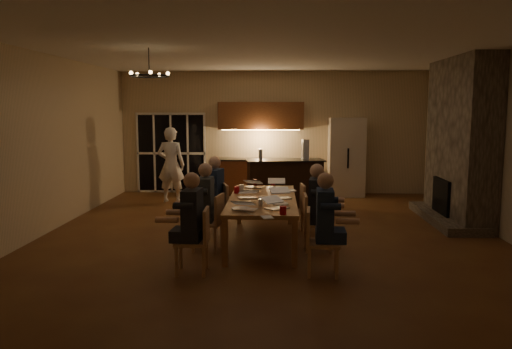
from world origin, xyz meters
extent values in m
plane|color=brown|center=(0.00, 0.00, 0.00)|extent=(9.00, 9.00, 0.00)
cube|color=beige|center=(0.00, 4.52, 1.60)|extent=(8.00, 0.04, 3.20)
cube|color=beige|center=(-4.02, 0.00, 1.60)|extent=(0.04, 9.00, 3.20)
cube|color=beige|center=(4.02, 0.00, 1.60)|extent=(0.04, 9.00, 3.20)
cube|color=white|center=(0.00, 0.00, 3.22)|extent=(8.00, 9.00, 0.04)
cube|color=black|center=(-2.70, 4.47, 1.05)|extent=(1.86, 0.08, 2.10)
cube|color=#6B6154|center=(3.70, 1.20, 1.60)|extent=(0.58, 2.50, 3.20)
cube|color=beige|center=(1.90, 4.15, 1.00)|extent=(0.90, 0.68, 2.00)
cube|color=tan|center=(-0.11, -0.53, 0.38)|extent=(1.10, 2.79, 0.75)
cube|color=black|center=(0.31, 2.60, 0.54)|extent=(1.85, 0.97, 1.08)
imported|color=white|center=(-2.40, 3.04, 0.90)|extent=(0.70, 0.49, 1.80)
torus|color=black|center=(-1.96, -0.52, 2.75)|extent=(0.64, 0.64, 0.03)
cylinder|color=white|center=(-0.13, -0.97, 0.80)|extent=(0.07, 0.07, 0.10)
cylinder|color=white|center=(0.04, 0.09, 0.80)|extent=(0.07, 0.07, 0.10)
cylinder|color=white|center=(-0.52, 0.27, 0.80)|extent=(0.09, 0.09, 0.10)
cylinder|color=#B50C17|center=(0.22, -1.83, 0.81)|extent=(0.09, 0.09, 0.12)
cylinder|color=#B50C17|center=(-0.58, -0.07, 0.81)|extent=(0.10, 0.10, 0.12)
cylinder|color=#B50C17|center=(0.05, 0.92, 0.81)|extent=(0.09, 0.09, 0.12)
cylinder|color=#B2B2B7|center=(-0.12, -1.27, 0.81)|extent=(0.06, 0.06, 0.12)
cylinder|color=#3F0F0C|center=(-0.29, 0.83, 0.81)|extent=(0.07, 0.07, 0.12)
cylinder|color=white|center=(0.18, -1.08, 0.76)|extent=(0.25, 0.25, 0.02)
cylinder|color=white|center=(-0.40, -1.46, 0.76)|extent=(0.28, 0.28, 0.02)
cylinder|color=white|center=(0.34, 0.19, 0.76)|extent=(0.28, 0.28, 0.02)
cube|color=white|center=(0.00, -2.04, 0.76)|extent=(0.19, 0.23, 0.01)
cylinder|color=#99999E|center=(-0.25, 2.58, 1.20)|extent=(0.09, 0.09, 0.24)
cube|color=silver|center=(0.76, 2.63, 1.31)|extent=(0.18, 0.18, 0.45)
camera|label=1|loc=(0.13, -8.68, 2.21)|focal=35.00mm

